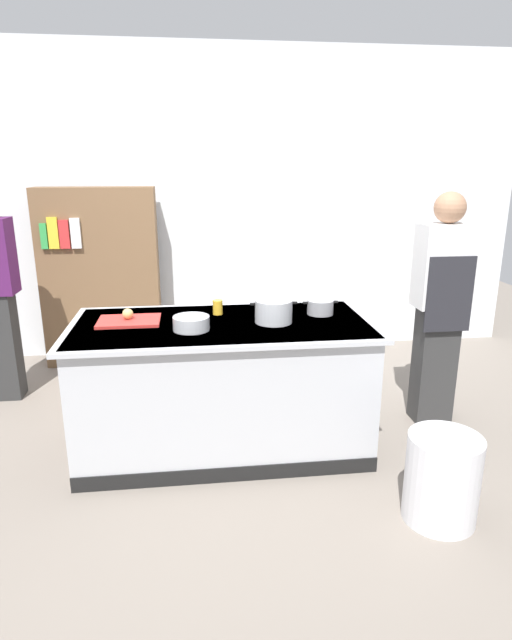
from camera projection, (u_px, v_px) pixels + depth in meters
The scene contains 12 objects.
ground_plane at pixel (224, 445), 3.70m from camera, with size 10.00×10.00×0.00m, color slate.
back_wall at pixel (208, 206), 5.28m from camera, with size 6.40×0.12×3.00m, color silver.
counter_island at pixel (223, 384), 3.57m from camera, with size 1.98×0.98×0.90m.
cutting_board at pixel (129, 321), 3.45m from camera, with size 0.40×0.28×0.02m, color red.
onion at pixel (128, 314), 3.45m from camera, with size 0.07×0.07×0.07m, color tan.
stock_pot at pixel (274, 311), 3.44m from camera, with size 0.31×0.24×0.15m.
sauce_pan at pixel (320, 307), 3.63m from camera, with size 0.25×0.18×0.10m.
mixing_bowl at pixel (191, 323), 3.29m from camera, with size 0.23×0.23×0.09m, color #B7BABF.
juice_cup at pixel (218, 307), 3.63m from camera, with size 0.07×0.07×0.10m, color yellow.
trash_bin at pixel (442, 478), 2.87m from camera, with size 0.40×0.40×0.50m, color silver.
person_chef at pixel (440, 305), 3.83m from camera, with size 0.38×0.25×1.72m.
bookshelf at pixel (101, 278), 5.05m from camera, with size 1.10×0.31×1.70m.
Camera 1 is at (-0.18, -3.30, 1.89)m, focal length 29.51 mm.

